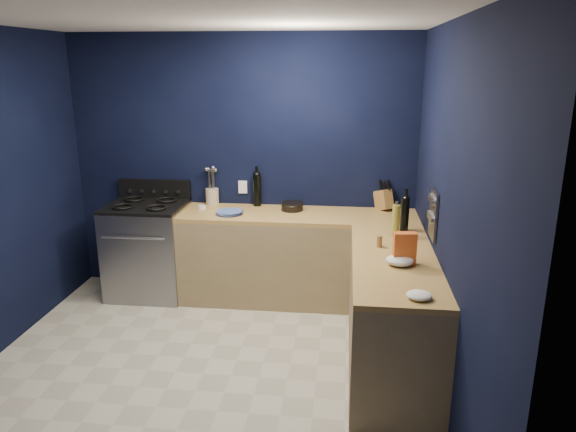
# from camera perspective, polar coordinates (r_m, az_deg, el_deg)

# --- Properties ---
(floor) EXTENTS (3.50, 3.50, 0.02)m
(floor) POSITION_cam_1_polar(r_m,az_deg,el_deg) (4.35, -9.06, -16.41)
(floor) COLOR #AFAA99
(floor) RESTS_ON ground
(ceiling) EXTENTS (3.50, 3.50, 0.02)m
(ceiling) POSITION_cam_1_polar(r_m,az_deg,el_deg) (3.69, -10.96, 20.41)
(ceiling) COLOR silver
(ceiling) RESTS_ON ground
(wall_back) EXTENTS (3.50, 0.02, 2.60)m
(wall_back) POSITION_cam_1_polar(r_m,az_deg,el_deg) (5.48, -4.86, 5.39)
(wall_back) COLOR black
(wall_back) RESTS_ON ground
(wall_right) EXTENTS (0.02, 3.50, 2.60)m
(wall_right) POSITION_cam_1_polar(r_m,az_deg,el_deg) (3.74, 16.99, -0.39)
(wall_right) COLOR black
(wall_right) RESTS_ON ground
(wall_front) EXTENTS (3.50, 0.02, 2.60)m
(wall_front) POSITION_cam_1_polar(r_m,az_deg,el_deg) (2.29, -22.28, -11.51)
(wall_front) COLOR black
(wall_front) RESTS_ON ground
(cab_back) EXTENTS (2.30, 0.63, 0.86)m
(cab_back) POSITION_cam_1_polar(r_m,az_deg,el_deg) (5.33, 1.06, -4.62)
(cab_back) COLOR #8F7A53
(cab_back) RESTS_ON floor
(top_back) EXTENTS (2.30, 0.63, 0.04)m
(top_back) POSITION_cam_1_polar(r_m,az_deg,el_deg) (5.18, 1.08, 0.04)
(top_back) COLOR olive
(top_back) RESTS_ON cab_back
(cab_right) EXTENTS (0.63, 1.67, 0.86)m
(cab_right) POSITION_cam_1_polar(r_m,az_deg,el_deg) (4.27, 10.99, -10.43)
(cab_right) COLOR #8F7A53
(cab_right) RESTS_ON floor
(top_right) EXTENTS (0.63, 1.67, 0.04)m
(top_right) POSITION_cam_1_polar(r_m,az_deg,el_deg) (4.09, 11.33, -4.77)
(top_right) COLOR olive
(top_right) RESTS_ON cab_right
(gas_range) EXTENTS (0.76, 0.66, 0.92)m
(gas_range) POSITION_cam_1_polar(r_m,az_deg,el_deg) (5.64, -14.65, -3.63)
(gas_range) COLOR gray
(gas_range) RESTS_ON floor
(oven_door) EXTENTS (0.59, 0.02, 0.42)m
(oven_door) POSITION_cam_1_polar(r_m,az_deg,el_deg) (5.37, -15.82, -4.85)
(oven_door) COLOR black
(oven_door) RESTS_ON gas_range
(cooktop) EXTENTS (0.76, 0.66, 0.03)m
(cooktop) POSITION_cam_1_polar(r_m,az_deg,el_deg) (5.50, -15.00, 1.03)
(cooktop) COLOR black
(cooktop) RESTS_ON gas_range
(backguard) EXTENTS (0.76, 0.06, 0.20)m
(backguard) POSITION_cam_1_polar(r_m,az_deg,el_deg) (5.75, -14.02, 2.82)
(backguard) COLOR black
(backguard) RESTS_ON gas_range
(spice_panel) EXTENTS (0.02, 0.28, 0.38)m
(spice_panel) POSITION_cam_1_polar(r_m,az_deg,el_deg) (4.28, 15.26, 0.16)
(spice_panel) COLOR gray
(spice_panel) RESTS_ON wall_right
(wall_outlet) EXTENTS (0.09, 0.02, 0.13)m
(wall_outlet) POSITION_cam_1_polar(r_m,az_deg,el_deg) (5.51, -4.85, 3.10)
(wall_outlet) COLOR white
(wall_outlet) RESTS_ON wall_back
(plate_stack) EXTENTS (0.29, 0.29, 0.03)m
(plate_stack) POSITION_cam_1_polar(r_m,az_deg,el_deg) (5.19, -6.30, 0.38)
(plate_stack) COLOR teal
(plate_stack) RESTS_ON top_back
(ramekin) EXTENTS (0.08, 0.08, 0.03)m
(ramekin) POSITION_cam_1_polar(r_m,az_deg,el_deg) (5.42, -9.17, 0.95)
(ramekin) COLOR white
(ramekin) RESTS_ON top_back
(utensil_crock) EXTENTS (0.17, 0.17, 0.17)m
(utensil_crock) POSITION_cam_1_polar(r_m,az_deg,el_deg) (5.55, -8.09, 2.07)
(utensil_crock) COLOR beige
(utensil_crock) RESTS_ON top_back
(wine_bottle_back) EXTENTS (0.10, 0.10, 0.33)m
(wine_bottle_back) POSITION_cam_1_polar(r_m,az_deg,el_deg) (5.44, -3.32, 2.79)
(wine_bottle_back) COLOR black
(wine_bottle_back) RESTS_ON top_back
(lemon_basket) EXTENTS (0.26, 0.26, 0.08)m
(lemon_basket) POSITION_cam_1_polar(r_m,az_deg,el_deg) (5.29, 0.44, 1.05)
(lemon_basket) COLOR black
(lemon_basket) RESTS_ON top_back
(knife_block) EXTENTS (0.21, 0.25, 0.24)m
(knife_block) POSITION_cam_1_polar(r_m,az_deg,el_deg) (5.39, 10.17, 1.71)
(knife_block) COLOR olive
(knife_block) RESTS_ON top_back
(wine_bottle_right) EXTENTS (0.08, 0.08, 0.30)m
(wine_bottle_right) POSITION_cam_1_polar(r_m,az_deg,el_deg) (4.72, 12.35, 0.14)
(wine_bottle_right) COLOR black
(wine_bottle_right) RESTS_ON top_right
(oil_bottle) EXTENTS (0.07, 0.07, 0.28)m
(oil_bottle) POSITION_cam_1_polar(r_m,az_deg,el_deg) (4.54, 11.43, -0.53)
(oil_bottle) COLOR olive
(oil_bottle) RESTS_ON top_right
(spice_jar_near) EXTENTS (0.05, 0.05, 0.09)m
(spice_jar_near) POSITION_cam_1_polar(r_m,az_deg,el_deg) (4.30, 9.73, -2.68)
(spice_jar_near) COLOR olive
(spice_jar_near) RESTS_ON top_right
(spice_jar_far) EXTENTS (0.06, 0.06, 0.09)m
(spice_jar_far) POSITION_cam_1_polar(r_m,az_deg,el_deg) (4.21, 11.41, -3.25)
(spice_jar_far) COLOR olive
(spice_jar_far) RESTS_ON top_right
(crouton_bag) EXTENTS (0.17, 0.10, 0.24)m
(crouton_bag) POSITION_cam_1_polar(r_m,az_deg,el_deg) (3.95, 12.32, -3.42)
(crouton_bag) COLOR red
(crouton_bag) RESTS_ON top_right
(towel_front) EXTENTS (0.21, 0.18, 0.07)m
(towel_front) POSITION_cam_1_polar(r_m,az_deg,el_deg) (3.96, 11.85, -4.67)
(towel_front) COLOR white
(towel_front) RESTS_ON top_right
(towel_end) EXTENTS (0.20, 0.19, 0.05)m
(towel_end) POSITION_cam_1_polar(r_m,az_deg,el_deg) (3.45, 13.83, -8.22)
(towel_end) COLOR white
(towel_end) RESTS_ON top_right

